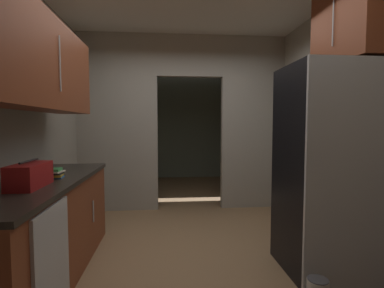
% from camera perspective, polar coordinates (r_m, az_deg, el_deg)
% --- Properties ---
extents(ground, '(20.00, 20.00, 0.00)m').
position_cam_1_polar(ground, '(3.21, 0.13, -21.26)').
color(ground, '#93704C').
extents(kitchen_partition, '(3.28, 0.12, 2.77)m').
position_cam_1_polar(kitchen_partition, '(4.64, -2.28, 5.40)').
color(kitchen_partition, '#9E998C').
rests_on(kitchen_partition, ground).
extents(adjoining_room_shell, '(3.28, 2.88, 2.77)m').
position_cam_1_polar(adjoining_room_shell, '(6.58, -2.79, 4.03)').
color(adjoining_room_shell, gray).
rests_on(adjoining_room_shell, ground).
extents(kitchen_flank_right, '(0.10, 4.25, 2.77)m').
position_cam_1_polar(kitchen_flank_right, '(3.18, 32.86, 3.66)').
color(kitchen_flank_right, '#9E998C').
rests_on(kitchen_flank_right, ground).
extents(refrigerator, '(0.80, 0.76, 1.89)m').
position_cam_1_polar(refrigerator, '(2.95, 25.34, -4.59)').
color(refrigerator, black).
rests_on(refrigerator, ground).
extents(lower_cabinet_run, '(0.63, 2.15, 0.88)m').
position_cam_1_polar(lower_cabinet_run, '(2.90, -27.28, -15.02)').
color(lower_cabinet_run, brown).
rests_on(lower_cabinet_run, ground).
extents(dishwasher, '(0.02, 0.56, 0.82)m').
position_cam_1_polar(dishwasher, '(2.28, -25.78, -21.08)').
color(dishwasher, '#B7BABC').
rests_on(dishwasher, ground).
extents(upper_cabinet_counterside, '(0.36, 1.94, 0.77)m').
position_cam_1_polar(upper_cabinet_counterside, '(2.80, -28.19, 13.85)').
color(upper_cabinet_counterside, brown).
extents(upper_cabinet_fridgeside, '(0.36, 0.88, 0.83)m').
position_cam_1_polar(upper_cabinet_fridgeside, '(3.28, 28.96, 20.67)').
color(upper_cabinet_fridgeside, brown).
extents(boombox, '(0.20, 0.41, 0.21)m').
position_cam_1_polar(boombox, '(2.52, -29.41, -5.43)').
color(boombox, maroon).
rests_on(boombox, lower_cabinet_run).
extents(book_stack, '(0.15, 0.16, 0.09)m').
position_cam_1_polar(book_stack, '(2.86, -25.38, -5.23)').
color(book_stack, '#2D609E').
rests_on(book_stack, lower_cabinet_run).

